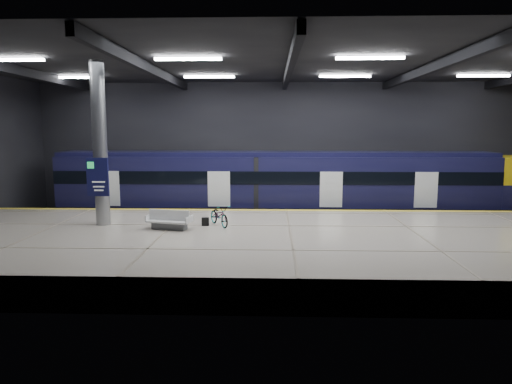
{
  "coord_description": "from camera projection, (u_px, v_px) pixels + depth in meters",
  "views": [
    {
      "loc": [
        -0.76,
        -20.1,
        5.14
      ],
      "look_at": [
        -1.48,
        1.5,
        2.2
      ],
      "focal_mm": 32.0,
      "sensor_mm": 36.0,
      "label": 1
    }
  ],
  "objects": [
    {
      "name": "ground",
      "position": [
        288.0,
        245.0,
        20.57
      ],
      "size": [
        30.0,
        30.0,
        0.0
      ],
      "primitive_type": "plane",
      "color": "black",
      "rests_on": "ground"
    },
    {
      "name": "room_shell",
      "position": [
        289.0,
        117.0,
        19.8
      ],
      "size": [
        30.1,
        16.1,
        8.05
      ],
      "color": "black",
      "rests_on": "ground"
    },
    {
      "name": "platform",
      "position": [
        290.0,
        247.0,
        18.02
      ],
      "size": [
        30.0,
        11.0,
        1.1
      ],
      "primitive_type": "cube",
      "color": "#BEB2A1",
      "rests_on": "ground"
    },
    {
      "name": "safety_strip",
      "position": [
        286.0,
        210.0,
        23.15
      ],
      "size": [
        30.0,
        0.4,
        0.01
      ],
      "primitive_type": "cube",
      "color": "yellow",
      "rests_on": "platform"
    },
    {
      "name": "rails",
      "position": [
        284.0,
        219.0,
        26.01
      ],
      "size": [
        30.0,
        1.52,
        0.16
      ],
      "color": "gray",
      "rests_on": "ground"
    },
    {
      "name": "train",
      "position": [
        306.0,
        185.0,
        25.7
      ],
      "size": [
        29.4,
        2.84,
        3.79
      ],
      "color": "black",
      "rests_on": "ground"
    },
    {
      "name": "bench",
      "position": [
        169.0,
        222.0,
        18.69
      ],
      "size": [
        1.94,
        1.12,
        0.8
      ],
      "rotation": [
        0.0,
        0.0,
        -0.22
      ],
      "color": "#595B60",
      "rests_on": "platform"
    },
    {
      "name": "bicycle",
      "position": [
        219.0,
        215.0,
        19.36
      ],
      "size": [
        1.38,
        1.78,
        0.9
      ],
      "primitive_type": "imported",
      "rotation": [
        0.0,
        0.0,
        0.53
      ],
      "color": "#99999E",
      "rests_on": "platform"
    },
    {
      "name": "pannier_bag",
      "position": [
        205.0,
        222.0,
        19.41
      ],
      "size": [
        0.3,
        0.18,
        0.35
      ],
      "primitive_type": "cube",
      "rotation": [
        0.0,
        0.0,
        0.01
      ],
      "color": "black",
      "rests_on": "platform"
    },
    {
      "name": "info_column",
      "position": [
        100.0,
        146.0,
        19.22
      ],
      "size": [
        0.9,
        0.78,
        6.9
      ],
      "color": "#9EA0A5",
      "rests_on": "platform"
    }
  ]
}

